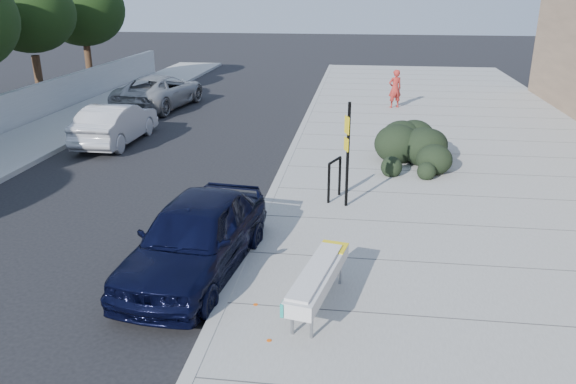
{
  "coord_description": "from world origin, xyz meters",
  "views": [
    {
      "loc": [
        2.25,
        -10.25,
        5.29
      ],
      "look_at": [
        0.72,
        1.38,
        1.0
      ],
      "focal_mm": 35.0,
      "sensor_mm": 36.0,
      "label": 1
    }
  ],
  "objects_px": {
    "sedan_navy": "(196,237)",
    "wagon_silver": "(116,123)",
    "sign_post": "(347,148)",
    "bike_rack": "(334,175)",
    "bench": "(318,277)",
    "suv_silver": "(160,91)",
    "pedestrian": "(395,89)"
  },
  "relations": [
    {
      "from": "wagon_silver",
      "to": "bike_rack",
      "type": "bearing_deg",
      "value": 148.44
    },
    {
      "from": "sedan_navy",
      "to": "wagon_silver",
      "type": "height_order",
      "value": "sedan_navy"
    },
    {
      "from": "sedan_navy",
      "to": "suv_silver",
      "type": "bearing_deg",
      "value": 118.49
    },
    {
      "from": "bench",
      "to": "sedan_navy",
      "type": "bearing_deg",
      "value": 165.81
    },
    {
      "from": "bike_rack",
      "to": "sign_post",
      "type": "xyz_separation_m",
      "value": [
        0.31,
        -0.46,
        0.84
      ]
    },
    {
      "from": "sign_post",
      "to": "sedan_navy",
      "type": "bearing_deg",
      "value": -147.73
    },
    {
      "from": "bench",
      "to": "bike_rack",
      "type": "relative_size",
      "value": 2.27
    },
    {
      "from": "pedestrian",
      "to": "sedan_navy",
      "type": "bearing_deg",
      "value": 51.0
    },
    {
      "from": "wagon_silver",
      "to": "suv_silver",
      "type": "relative_size",
      "value": 0.8
    },
    {
      "from": "sign_post",
      "to": "wagon_silver",
      "type": "relative_size",
      "value": 0.6
    },
    {
      "from": "suv_silver",
      "to": "bench",
      "type": "bearing_deg",
      "value": 125.01
    },
    {
      "from": "wagon_silver",
      "to": "suv_silver",
      "type": "height_order",
      "value": "suv_silver"
    },
    {
      "from": "sedan_navy",
      "to": "suv_silver",
      "type": "xyz_separation_m",
      "value": [
        -6.25,
        15.54,
        -0.02
      ]
    },
    {
      "from": "wagon_silver",
      "to": "pedestrian",
      "type": "distance_m",
      "value": 12.34
    },
    {
      "from": "sign_post",
      "to": "sedan_navy",
      "type": "xyz_separation_m",
      "value": [
        -2.77,
        -3.62,
        -0.86
      ]
    },
    {
      "from": "sedan_navy",
      "to": "pedestrian",
      "type": "xyz_separation_m",
      "value": [
        4.53,
        16.18,
        0.23
      ]
    },
    {
      "from": "bike_rack",
      "to": "wagon_silver",
      "type": "height_order",
      "value": "wagon_silver"
    },
    {
      "from": "bench",
      "to": "wagon_silver",
      "type": "relative_size",
      "value": 0.56
    },
    {
      "from": "wagon_silver",
      "to": "pedestrian",
      "type": "bearing_deg",
      "value": -144.74
    },
    {
      "from": "bike_rack",
      "to": "pedestrian",
      "type": "relative_size",
      "value": 0.62
    },
    {
      "from": "suv_silver",
      "to": "sedan_navy",
      "type": "bearing_deg",
      "value": 119.4
    },
    {
      "from": "sedan_navy",
      "to": "bench",
      "type": "bearing_deg",
      "value": -19.2
    },
    {
      "from": "bench",
      "to": "sedan_navy",
      "type": "distance_m",
      "value": 2.74
    },
    {
      "from": "bike_rack",
      "to": "suv_silver",
      "type": "relative_size",
      "value": 0.2
    },
    {
      "from": "bench",
      "to": "sign_post",
      "type": "xyz_separation_m",
      "value": [
        0.3,
        4.81,
        0.91
      ]
    },
    {
      "from": "sedan_navy",
      "to": "wagon_silver",
      "type": "relative_size",
      "value": 1.05
    },
    {
      "from": "bike_rack",
      "to": "suv_silver",
      "type": "distance_m",
      "value": 14.39
    },
    {
      "from": "wagon_silver",
      "to": "pedestrian",
      "type": "xyz_separation_m",
      "value": [
        10.15,
        7.01,
        0.28
      ]
    },
    {
      "from": "pedestrian",
      "to": "suv_silver",
      "type": "bearing_deg",
      "value": -19.98
    },
    {
      "from": "wagon_silver",
      "to": "bench",
      "type": "bearing_deg",
      "value": 128.62
    },
    {
      "from": "bench",
      "to": "bike_rack",
      "type": "xyz_separation_m",
      "value": [
        -0.01,
        5.27,
        0.07
      ]
    },
    {
      "from": "sign_post",
      "to": "sedan_navy",
      "type": "distance_m",
      "value": 4.64
    }
  ]
}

